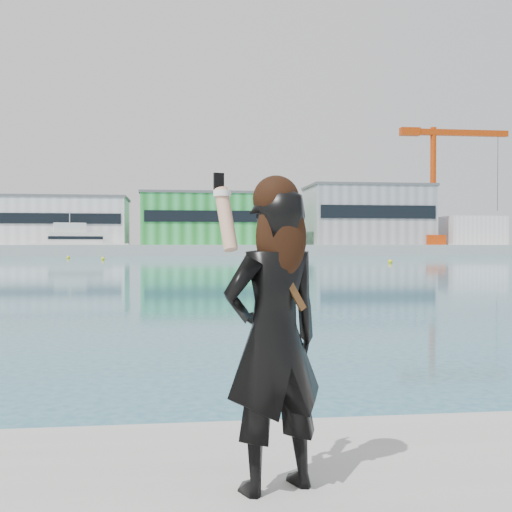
{
  "coord_description": "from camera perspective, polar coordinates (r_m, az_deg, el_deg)",
  "views": [
    {
      "loc": [
        -0.79,
        -3.49,
        2.05
      ],
      "look_at": [
        -0.29,
        0.4,
        1.98
      ],
      "focal_mm": 45.0,
      "sensor_mm": 36.0,
      "label": 1
    }
  ],
  "objects": [
    {
      "name": "motor_yacht",
      "position": [
        121.37,
        -15.57,
        1.06
      ],
      "size": [
        17.44,
        8.24,
        7.85
      ],
      "rotation": [
        0.0,
        0.0,
        0.22
      ],
      "color": "silver",
      "rests_on": "ground"
    },
    {
      "name": "flagpole_right",
      "position": [
        126.65,
        3.04,
        3.05
      ],
      "size": [
        1.28,
        0.16,
        8.0
      ],
      "color": "silver",
      "rests_on": "far_quay"
    },
    {
      "name": "warehouse_green",
      "position": [
        131.87,
        -3.55,
        3.29
      ],
      "size": [
        30.6,
        16.36,
        10.5
      ],
      "color": "#22882F",
      "rests_on": "far_quay"
    },
    {
      "name": "buoy_far",
      "position": [
        97.22,
        -16.35,
        -0.22
      ],
      "size": [
        0.5,
        0.5,
        0.5
      ],
      "primitive_type": "sphere",
      "color": "yellow",
      "rests_on": "ground"
    },
    {
      "name": "ancillary_shed",
      "position": [
        143.94,
        18.5,
        2.15
      ],
      "size": [
        12.0,
        10.0,
        6.0
      ],
      "primitive_type": "cube",
      "color": "silver",
      "rests_on": "far_quay"
    },
    {
      "name": "warehouse_grey_right",
      "position": [
        137.79,
        9.87,
        3.59
      ],
      "size": [
        25.5,
        15.35,
        12.5
      ],
      "color": "gray",
      "rests_on": "far_quay"
    },
    {
      "name": "buoy_near",
      "position": [
        72.22,
        11.85,
        -0.62
      ],
      "size": [
        0.5,
        0.5,
        0.5
      ],
      "primitive_type": "sphere",
      "color": "yellow",
      "rests_on": "ground"
    },
    {
      "name": "dock_crane",
      "position": [
        137.23,
        15.93,
        6.43
      ],
      "size": [
        23.0,
        4.0,
        24.0
      ],
      "color": "#D9410C",
      "rests_on": "far_quay"
    },
    {
      "name": "warehouse_white",
      "position": [
        133.25,
        -16.55,
        3.01
      ],
      "size": [
        24.48,
        15.35,
        9.5
      ],
      "color": "silver",
      "rests_on": "far_quay"
    },
    {
      "name": "far_quay",
      "position": [
        133.49,
        -7.04,
        0.57
      ],
      "size": [
        320.0,
        40.0,
        2.0
      ],
      "primitive_type": "cube",
      "color": "#9E9E99",
      "rests_on": "ground"
    },
    {
      "name": "woman",
      "position": [
        3.26,
        1.6,
        -6.59
      ],
      "size": [
        0.65,
        0.55,
        1.61
      ],
      "rotation": [
        0.0,
        0.0,
        3.53
      ],
      "color": "black",
      "rests_on": "near_quay"
    },
    {
      "name": "buoy_extra",
      "position": [
        87.21,
        -13.45,
        -0.35
      ],
      "size": [
        0.5,
        0.5,
        0.5
      ],
      "primitive_type": "sphere",
      "color": "yellow",
      "rests_on": "ground"
    }
  ]
}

